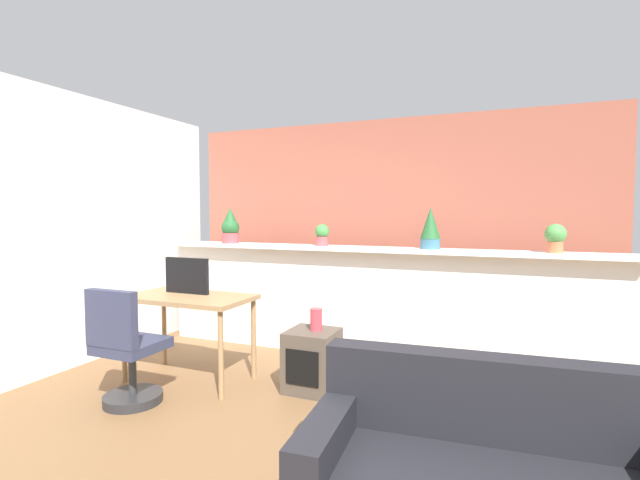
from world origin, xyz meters
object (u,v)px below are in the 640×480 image
desk (189,305)px  vase_on_shelf (316,319)px  office_chair (126,355)px  potted_plant_3 (556,237)px  potted_plant_0 (230,227)px  side_cube_shelf (312,360)px  potted_plant_1 (322,235)px  potted_plant_2 (430,228)px  tv_monitor (187,276)px

desk → vase_on_shelf: desk is taller
office_chair → vase_on_shelf: 1.49m
potted_plant_3 → potted_plant_0: bearing=179.9°
potted_plant_3 → side_cube_shelf: bearing=-153.5°
potted_plant_3 → potted_plant_1: bearing=179.5°
potted_plant_1 → potted_plant_2: potted_plant_2 is taller
potted_plant_0 → tv_monitor: potted_plant_0 is taller
desk → vase_on_shelf: bearing=11.4°
potted_plant_1 → potted_plant_3: 2.14m
potted_plant_0 → office_chair: bearing=-83.2°
desk → potted_plant_1: bearing=55.0°
desk → vase_on_shelf: 1.14m
tv_monitor → potted_plant_1: bearing=50.4°
office_chair → side_cube_shelf: (1.19, 0.81, -0.14)m
potted_plant_3 → office_chair: potted_plant_3 is taller
potted_plant_1 → office_chair: size_ratio=0.25×
potted_plant_2 → tv_monitor: potted_plant_2 is taller
vase_on_shelf → office_chair: bearing=-145.1°
potted_plant_0 → potted_plant_3: bearing=-0.1°
side_cube_shelf → potted_plant_0: bearing=146.4°
potted_plant_0 → vase_on_shelf: bearing=-32.2°
potted_plant_2 → desk: size_ratio=0.36×
potted_plant_2 → vase_on_shelf: 1.42m
potted_plant_1 → tv_monitor: bearing=-129.6°
potted_plant_3 → office_chair: size_ratio=0.27×
desk → tv_monitor: tv_monitor is taller
tv_monitor → vase_on_shelf: (1.19, 0.15, -0.32)m
potted_plant_2 → side_cube_shelf: 1.65m
potted_plant_2 → desk: 2.31m
potted_plant_3 → office_chair: (-3.04, -1.74, -0.88)m
office_chair → vase_on_shelf: bearing=34.9°
office_chair → side_cube_shelf: 1.44m
potted_plant_2 → tv_monitor: 2.28m
office_chair → side_cube_shelf: size_ratio=1.82×
desk → office_chair: size_ratio=1.21×
potted_plant_1 → tv_monitor: (-0.87, -1.06, -0.34)m
potted_plant_3 → vase_on_shelf: (-1.83, -0.89, -0.68)m
desk → vase_on_shelf: size_ratio=6.06×
potted_plant_2 → potted_plant_3: (1.05, -0.04, -0.06)m
potted_plant_1 → side_cube_shelf: size_ratio=0.45×
vase_on_shelf → potted_plant_2: bearing=50.3°
potted_plant_0 → tv_monitor: size_ratio=0.89×
potted_plant_1 → potted_plant_2: size_ratio=0.57×
potted_plant_0 → potted_plant_2: bearing=1.0°
potted_plant_2 → office_chair: 2.83m
potted_plant_1 → tv_monitor: 1.41m
potted_plant_3 → desk: (-2.94, -1.12, -0.60)m
potted_plant_0 → potted_plant_2: size_ratio=1.01×
potted_plant_1 → side_cube_shelf: bearing=-72.7°
potted_plant_3 → tv_monitor: size_ratio=0.56×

